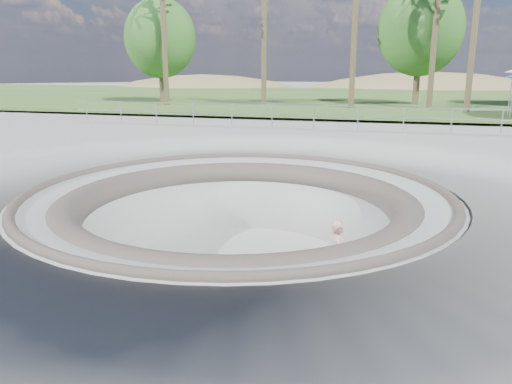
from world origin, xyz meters
TOP-DOWN VIEW (x-y plane):
  - ground at (0.00, 0.00)m, footprint 180.00×180.00m
  - skate_bowl at (0.00, 0.00)m, footprint 14.00×14.00m
  - grass_strip at (0.00, 34.00)m, footprint 180.00×36.00m
  - distant_hills at (3.78, 57.17)m, footprint 103.20×45.00m
  - safety_railing at (0.00, 12.00)m, footprint 25.00×0.06m
  - skateboard at (2.56, -0.95)m, footprint 0.90×0.56m
  - skater at (2.56, -0.95)m, footprint 0.45×0.63m
  - bushy_tree_left at (-13.39, 24.07)m, footprint 5.31×4.83m
  - bushy_tree_mid at (5.01, 26.45)m, footprint 5.82×5.29m

SIDE VIEW (x-z plane):
  - distant_hills at x=3.78m, z-range -21.32..7.28m
  - skate_bowl at x=0.00m, z-range -3.88..0.22m
  - skateboard at x=2.56m, z-range -1.87..-1.78m
  - skater at x=2.56m, z-range -1.81..-0.20m
  - ground at x=0.00m, z-range 0.00..0.00m
  - grass_strip at x=0.00m, z-range 0.16..0.28m
  - safety_railing at x=0.00m, z-range 0.18..1.20m
  - bushy_tree_left at x=-13.39m, z-range 1.09..8.76m
  - bushy_tree_mid at x=5.01m, z-range 1.18..9.57m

